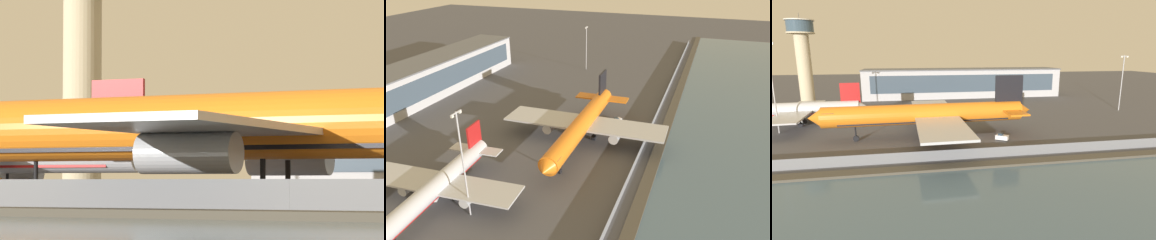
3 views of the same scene
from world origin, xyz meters
The scene contains 5 objects.
ground_plane centered at (0.00, 0.00, 0.00)m, with size 500.00×500.00×0.00m, color #4C4C51.
shoreline_seawall centered at (0.00, -20.50, 0.25)m, with size 320.00×3.00×0.50m.
perimeter_fence centered at (0.00, -16.00, 1.11)m, with size 280.00×0.10×2.22m.
cargo_jet_orange centered at (-10.64, 1.96, 6.10)m, with size 56.97×48.88×15.98m.
control_tower centered at (-54.59, 50.22, 20.54)m, with size 10.24×10.24×36.04m.
Camera 1 is at (23.28, -76.92, 2.04)m, focal length 105.00 mm.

